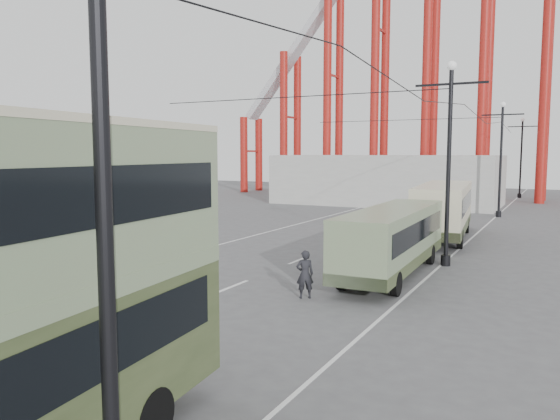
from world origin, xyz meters
The scene contains 9 objects.
ground centered at (0.00, 0.00, 0.00)m, with size 160.00×160.00×0.00m, color #4E4E51.
road_markings centered at (-0.86, 19.70, 0.01)m, with size 12.52×120.00×0.01m.
lamp_post_mid centered at (5.60, 18.00, 4.68)m, with size 3.20×0.44×9.32m.
lamp_post_far centered at (5.60, 40.00, 4.68)m, with size 3.20×0.44×9.32m.
lamp_post_distant centered at (5.60, 62.00, 4.68)m, with size 3.20×0.44×9.32m.
fairground_shed centered at (-6.00, 47.00, 2.50)m, with size 22.00×10.00×5.00m, color #A5A5A0.
single_decker_green centered at (3.95, 14.92, 1.61)m, with size 2.57×10.17×2.86m.
single_decker_cream centered at (3.85, 26.23, 1.87)m, with size 3.78×10.89×3.32m.
pedestrian centered at (2.24, 9.77, 0.87)m, with size 0.64×0.42×1.75m, color black.
Camera 1 is at (10.38, -7.66, 5.20)m, focal length 35.00 mm.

